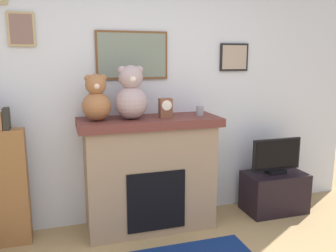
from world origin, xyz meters
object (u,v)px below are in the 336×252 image
at_px(television, 276,157).
at_px(mantel_clock, 166,108).
at_px(teddy_bear_tan, 131,95).
at_px(fireplace, 150,173).
at_px(teddy_bear_cream, 96,100).
at_px(tv_stand, 274,192).
at_px(candle_jar, 200,111).

relative_size(television, mantel_clock, 3.13).
height_order(television, teddy_bear_tan, teddy_bear_tan).
bearing_deg(fireplace, teddy_bear_tan, -173.97).
relative_size(mantel_clock, teddy_bear_cream, 0.43).
xyz_separation_m(tv_stand, teddy_bear_tan, (-1.57, 0.03, 1.12)).
distance_m(fireplace, candle_jar, 0.79).
bearing_deg(tv_stand, candle_jar, 177.76).
bearing_deg(teddy_bear_cream, television, -1.08).
relative_size(television, candle_jar, 5.95).
xyz_separation_m(fireplace, tv_stand, (1.40, -0.05, -0.34)).
bearing_deg(television, tv_stand, 90.00).
bearing_deg(teddy_bear_tan, teddy_bear_cream, 179.98).
height_order(mantel_clock, teddy_bear_cream, teddy_bear_cream).
xyz_separation_m(fireplace, candle_jar, (0.51, -0.02, 0.60)).
bearing_deg(candle_jar, tv_stand, -2.24).
distance_m(candle_jar, teddy_bear_cream, 1.01).
height_order(candle_jar, teddy_bear_cream, teddy_bear_cream).
height_order(television, teddy_bear_cream, teddy_bear_cream).
bearing_deg(mantel_clock, teddy_bear_tan, 179.88).
xyz_separation_m(teddy_bear_cream, teddy_bear_tan, (0.32, -0.00, 0.03)).
xyz_separation_m(fireplace, television, (1.40, -0.05, 0.06)).
distance_m(fireplace, teddy_bear_tan, 0.79).
distance_m(mantel_clock, teddy_bear_tan, 0.36).
bearing_deg(teddy_bear_tan, candle_jar, 0.05).
distance_m(fireplace, teddy_bear_cream, 0.89).
height_order(teddy_bear_cream, teddy_bear_tan, teddy_bear_tan).
height_order(tv_stand, teddy_bear_cream, teddy_bear_cream).
distance_m(tv_stand, television, 0.40).
distance_m(tv_stand, teddy_bear_tan, 1.93).
bearing_deg(tv_stand, teddy_bear_cream, 178.96).
relative_size(fireplace, candle_jar, 14.10).
relative_size(tv_stand, mantel_clock, 3.63).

